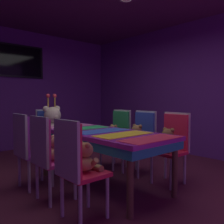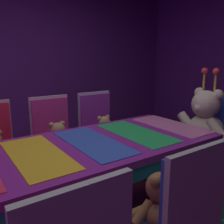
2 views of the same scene
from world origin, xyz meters
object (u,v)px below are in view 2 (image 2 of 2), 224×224
teddy_left_1 (59,139)px  teddy_left_2 (104,130)px  chair_left_2 (98,126)px  throne_chair (212,128)px  chair_left_1 (53,134)px  teddy_right_2 (214,178)px  chair_right_1 (181,217)px  king_teddy_bear (204,120)px  banquet_table (93,153)px  teddy_right_1 (159,203)px

teddy_left_1 → teddy_left_2: size_ratio=1.04×
chair_left_2 → throne_chair: bearing=50.4°
chair_left_1 → teddy_left_1: (0.14, 0.00, -0.01)m
teddy_right_2 → teddy_left_2: bearing=-0.4°
teddy_left_2 → chair_right_1: 1.62m
chair_right_1 → king_teddy_bear: king_teddy_bear is taller
banquet_table → king_teddy_bear: king_teddy_bear is taller
chair_left_2 → teddy_right_2: size_ratio=3.32×
teddy_right_2 → throne_chair: size_ratio=0.30×
teddy_left_1 → chair_left_2: chair_left_2 is taller
banquet_table → throne_chair: size_ratio=2.05×
chair_left_2 → banquet_table: bearing=-33.5°
teddy_left_2 → throne_chair: bearing=55.7°
teddy_left_1 → king_teddy_bear: (0.68, 1.38, 0.13)m
banquet_table → throne_chair: bearing=90.0°
chair_right_1 → throne_chair: 1.75m
teddy_right_1 → throne_chair: (-0.70, 1.54, -0.00)m
teddy_right_1 → king_teddy_bear: (-0.70, 1.37, 0.12)m
teddy_left_2 → throne_chair: (0.68, 1.00, 0.02)m
banquet_table → throne_chair: throne_chair is taller
teddy_right_2 → teddy_right_1: bearing=91.8°
king_teddy_bear → teddy_left_2: bearing=-39.3°
chair_left_1 → chair_right_1: bearing=0.3°
chair_left_2 → throne_chair: 1.29m
chair_left_2 → teddy_right_1: bearing=-19.5°
chair_left_1 → throne_chair: size_ratio=1.00×
chair_left_2 → teddy_left_2: bearing=0.0°
banquet_table → teddy_right_2: (0.68, 0.54, -0.07)m
teddy_left_1 → king_teddy_bear: size_ratio=0.39×
banquet_table → teddy_right_2: banquet_table is taller
teddy_left_2 → chair_right_1: (1.52, -0.54, 0.02)m
throne_chair → teddy_left_2: bearing=-34.3°
chair_right_1 → teddy_right_1: chair_right_1 is taller
banquet_table → chair_left_2: bearing=146.5°
teddy_right_2 → king_teddy_bear: 1.09m
teddy_left_1 → teddy_right_1: (1.37, 0.01, 0.01)m
chair_right_1 → teddy_right_2: (-0.16, 0.53, -0.02)m
teddy_left_2 → king_teddy_bear: king_teddy_bear is taller
teddy_left_1 → chair_left_2: bearing=105.0°
chair_left_2 → teddy_left_1: bearing=-75.0°
king_teddy_bear → chair_right_1: bearing=31.6°
banquet_table → chair_left_1: (-0.82, -0.00, -0.06)m
throne_chair → teddy_right_2: bearing=34.0°
teddy_left_2 → throne_chair: size_ratio=0.30×
teddy_left_1 → banquet_table: bearing=0.1°
banquet_table → teddy_left_2: bearing=141.3°
chair_left_1 → chair_left_2: 0.55m
throne_chair → king_teddy_bear: size_ratio=1.22×
chair_left_1 → banquet_table: bearing=0.1°
chair_left_1 → king_teddy_bear: size_ratio=1.22×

